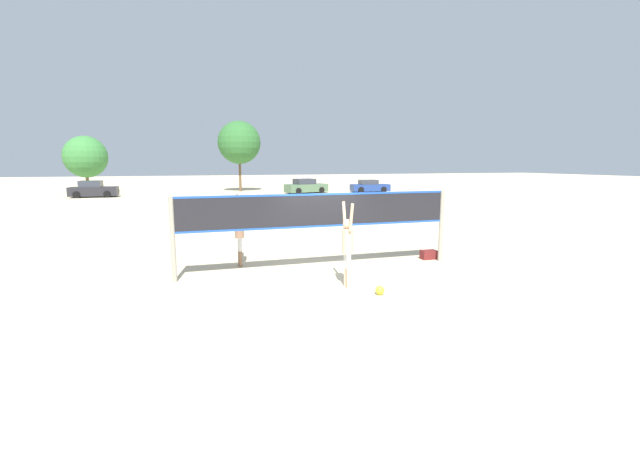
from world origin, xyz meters
TOP-DOWN VIEW (x-y plane):
  - ground_plane at (0.00, 0.00)m, footprint 200.00×200.00m
  - volleyball_net at (0.00, 0.00)m, footprint 8.54×0.13m
  - player_spiker at (0.15, -1.90)m, footprint 0.28×0.72m
  - player_blocker at (-2.26, 1.26)m, footprint 0.28×0.72m
  - volleyball at (0.69, -2.77)m, footprint 0.23×0.23m
  - gear_bag at (4.00, 0.36)m, footprint 0.52×0.31m
  - parked_car_near at (-12.06, 32.99)m, footprint 4.21×1.94m
  - parked_car_mid at (8.65, 32.25)m, footprint 4.81×2.75m
  - parked_car_far at (15.78, 31.51)m, footprint 4.35×2.16m
  - tree_left_cluster at (2.30, 37.32)m, footprint 4.79×4.79m
  - tree_right_cluster at (-13.62, 38.90)m, footprint 4.38×4.38m

SIDE VIEW (x-z plane):
  - ground_plane at x=0.00m, z-range 0.00..0.00m
  - volleyball at x=0.69m, z-range 0.00..0.23m
  - gear_bag at x=4.00m, z-range 0.00..0.30m
  - parked_car_far at x=15.78m, z-range -0.06..1.30m
  - parked_car_mid at x=8.65m, z-range -0.08..1.46m
  - parked_car_near at x=-12.06m, z-range -0.09..1.48m
  - player_spiker at x=0.15m, z-range 0.07..2.32m
  - player_blocker at x=-2.26m, z-range 0.07..2.34m
  - volleyball_net at x=0.00m, z-range 0.48..2.84m
  - tree_right_cluster at x=-13.62m, z-range 0.82..6.87m
  - tree_left_cluster at x=2.30m, z-range 1.53..9.41m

